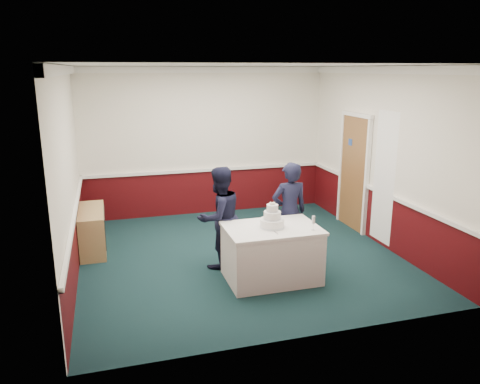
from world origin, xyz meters
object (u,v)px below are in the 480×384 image
object	(u,v)px
cake_table	(272,253)
champagne_flute	(313,221)
cake_knife	(275,232)
wedding_cake	(272,220)
person_man	(219,218)
sideboard	(93,230)
person_woman	(289,212)

from	to	relation	value
cake_table	champagne_flute	size ratio (longest dim) A/B	6.44
cake_knife	champagne_flute	xyz separation A→B (m)	(0.53, -0.08, 0.14)
cake_table	champagne_flute	xyz separation A→B (m)	(0.50, -0.28, 0.53)
cake_table	cake_knife	size ratio (longest dim) A/B	6.00
wedding_cake	person_man	distance (m)	0.90
sideboard	cake_table	size ratio (longest dim) A/B	0.91
person_man	champagne_flute	bearing A→B (deg)	115.53
champagne_flute	person_woman	world-z (taller)	person_woman
sideboard	person_man	distance (m)	2.28
cake_table	cake_knife	distance (m)	0.44
champagne_flute	person_man	bearing A→B (deg)	139.32
champagne_flute	person_woman	size ratio (longest dim) A/B	0.13
cake_knife	person_man	size ratio (longest dim) A/B	0.14
cake_table	sideboard	bearing A→B (deg)	142.74
cake_knife	champagne_flute	distance (m)	0.55
champagne_flute	sideboard	bearing A→B (deg)	143.99
sideboard	champagne_flute	distance (m)	3.73
wedding_cake	person_man	world-z (taller)	person_man
wedding_cake	cake_table	bearing A→B (deg)	-90.00
person_woman	person_man	bearing A→B (deg)	-5.85
cake_table	cake_knife	xyz separation A→B (m)	(-0.03, -0.20, 0.39)
sideboard	cake_knife	bearing A→B (deg)	-40.42
person_woman	champagne_flute	bearing A→B (deg)	89.11
sideboard	cake_table	xyz separation A→B (m)	(2.48, -1.88, 0.05)
wedding_cake	cake_knife	size ratio (longest dim) A/B	1.65
champagne_flute	person_man	distance (m)	1.46
cake_knife	person_woman	distance (m)	0.94
cake_knife	person_man	xyz separation A→B (m)	(-0.57, 0.87, -0.01)
wedding_cake	person_man	size ratio (longest dim) A/B	0.23
sideboard	person_woman	xyz separation A→B (m)	(2.97, -1.31, 0.44)
person_man	person_woman	size ratio (longest dim) A/B	0.98
sideboard	person_man	size ratio (longest dim) A/B	0.77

